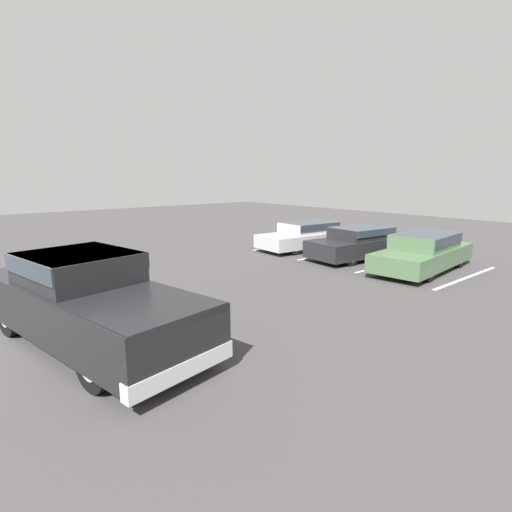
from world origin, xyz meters
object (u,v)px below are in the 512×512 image
at_px(pickup_truck, 89,300).
at_px(wheel_stop_curb, 372,243).
at_px(parked_sedan_a, 307,235).
at_px(parked_sedan_c, 424,251).
at_px(parked_sedan_b, 360,242).

bearing_deg(pickup_truck, wheel_stop_curb, 92.53).
height_order(parked_sedan_a, parked_sedan_c, parked_sedan_c).
relative_size(parked_sedan_b, parked_sedan_c, 0.92).
height_order(pickup_truck, parked_sedan_b, pickup_truck).
relative_size(parked_sedan_a, parked_sedan_c, 0.96).
distance_m(parked_sedan_a, wheel_stop_curb, 3.40).
bearing_deg(wheel_stop_curb, parked_sedan_a, -112.04).
bearing_deg(parked_sedan_c, pickup_truck, -10.98).
bearing_deg(parked_sedan_a, parked_sedan_c, 94.20).
distance_m(pickup_truck, wheel_stop_curb, 14.31).
relative_size(pickup_truck, parked_sedan_b, 1.32).
relative_size(pickup_truck, parked_sedan_a, 1.25).
xyz_separation_m(parked_sedan_c, wheel_stop_curb, (-4.12, 3.09, -0.61)).
xyz_separation_m(parked_sedan_b, parked_sedan_c, (2.61, 0.01, 0.02)).
bearing_deg(wheel_stop_curb, parked_sedan_b, -64.10).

